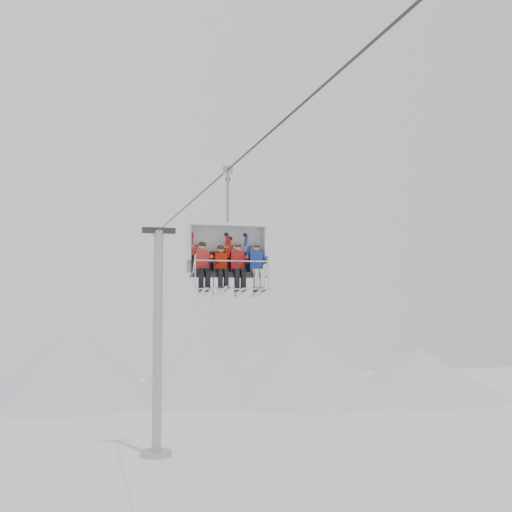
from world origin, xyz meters
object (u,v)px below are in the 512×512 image
object	(u,v)px
lift_tower_right	(157,357)
chairlift_carrier	(227,250)
skier_center_left	(221,266)
skier_far_right	(257,265)
skier_far_left	(202,264)
skier_center_right	(238,265)

from	to	relation	value
lift_tower_right	chairlift_carrier	bearing A→B (deg)	-90.00
lift_tower_right	skier_center_left	xyz separation A→B (m)	(-0.24, -18.75, 4.41)
lift_tower_right	chairlift_carrier	xyz separation A→B (m)	(0.00, -18.44, 4.93)
skier_far_right	lift_tower_right	bearing A→B (deg)	92.80
skier_center_left	skier_far_right	world-z (taller)	skier_far_right
lift_tower_right	chairlift_carrier	distance (m)	19.08
chairlift_carrier	skier_center_left	world-z (taller)	chairlift_carrier
skier_far_left	skier_center_left	bearing A→B (deg)	-1.13
skier_center_right	skier_far_left	bearing A→B (deg)	180.00
lift_tower_right	skier_far_left	world-z (taller)	lift_tower_right
chairlift_carrier	skier_far_right	xyz separation A→B (m)	(0.92, -0.30, -0.47)
skier_far_left	skier_center_left	world-z (taller)	skier_far_left
lift_tower_right	skier_center_left	bearing A→B (deg)	-90.74
skier_far_right	skier_center_right	bearing A→B (deg)	180.00
skier_center_right	skier_center_left	bearing A→B (deg)	-178.75
skier_center_right	skier_far_right	world-z (taller)	same
chairlift_carrier	skier_center_right	bearing A→B (deg)	-45.77
lift_tower_right	skier_center_right	size ratio (longest dim) A/B	7.90
skier_far_left	skier_far_right	world-z (taller)	same
skier_center_left	skier_center_right	size ratio (longest dim) A/B	0.99
lift_tower_right	skier_center_left	distance (m)	19.27
skier_far_left	skier_far_right	size ratio (longest dim) A/B	1.00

